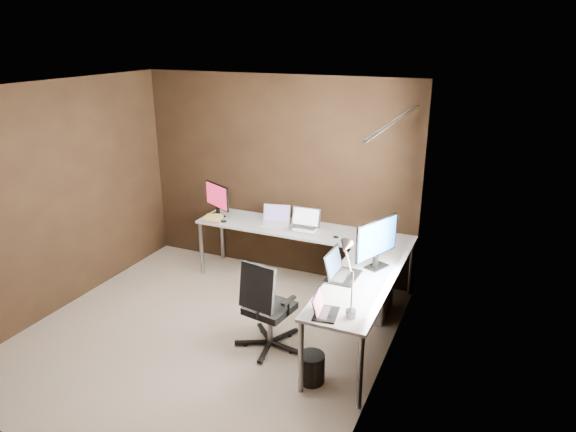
% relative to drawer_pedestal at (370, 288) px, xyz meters
% --- Properties ---
extents(room, '(3.60, 3.60, 2.50)m').
position_rel_drawer_pedestal_xyz_m(room, '(-1.09, -1.08, 0.98)').
color(room, tan).
rests_on(room, ground).
extents(desk, '(2.65, 2.25, 0.73)m').
position_rel_drawer_pedestal_xyz_m(desk, '(-0.59, -0.11, 0.38)').
color(desk, silver).
rests_on(desk, ground).
extents(drawer_pedestal, '(0.42, 0.50, 0.60)m').
position_rel_drawer_pedestal_xyz_m(drawer_pedestal, '(0.00, 0.00, 0.00)').
color(drawer_pedestal, silver).
rests_on(drawer_pedestal, ground).
extents(monitor_left, '(0.45, 0.25, 0.43)m').
position_rel_drawer_pedestal_xyz_m(monitor_left, '(-2.12, 0.34, 0.67)').
color(monitor_left, black).
rests_on(monitor_left, desk).
extents(monitor_right, '(0.27, 0.57, 0.50)m').
position_rel_drawer_pedestal_xyz_m(monitor_right, '(0.12, -0.35, 0.71)').
color(monitor_right, black).
rests_on(monitor_right, desk).
extents(laptop_white, '(0.38, 0.31, 0.22)m').
position_rel_drawer_pedestal_xyz_m(laptop_white, '(-1.31, 0.37, 0.48)').
color(laptop_white, silver).
rests_on(laptop_white, desk).
extents(laptop_silver, '(0.37, 0.27, 0.24)m').
position_rel_drawer_pedestal_xyz_m(laptop_silver, '(-0.94, 0.36, 0.48)').
color(laptop_silver, silver).
rests_on(laptop_silver, desk).
extents(laptop_black_big, '(0.28, 0.40, 0.26)m').
position_rel_drawer_pedestal_xyz_m(laptop_black_big, '(-0.14, -0.70, 0.49)').
color(laptop_black_big, black).
rests_on(laptop_black_big, desk).
extents(laptop_black_small, '(0.23, 0.29, 0.18)m').
position_rel_drawer_pedestal_xyz_m(laptop_black_small, '(-0.05, -1.43, 0.47)').
color(laptop_black_small, black).
rests_on(laptop_black_small, desk).
extents(book_stack, '(0.25, 0.22, 0.07)m').
position_rel_drawer_pedestal_xyz_m(book_stack, '(-2.07, 0.15, 0.46)').
color(book_stack, '#956850').
rests_on(book_stack, desk).
extents(mouse_left, '(0.10, 0.09, 0.03)m').
position_rel_drawer_pedestal_xyz_m(mouse_left, '(-1.93, 0.15, 0.45)').
color(mouse_left, black).
rests_on(mouse_left, desk).
extents(mouse_corner, '(0.09, 0.07, 0.03)m').
position_rel_drawer_pedestal_xyz_m(mouse_corner, '(-0.48, 0.21, 0.44)').
color(mouse_corner, black).
rests_on(mouse_corner, desk).
extents(desk_lamp, '(0.20, 0.24, 0.65)m').
position_rel_drawer_pedestal_xyz_m(desk_lamp, '(0.11, -1.32, 0.84)').
color(desk_lamp, slate).
rests_on(desk_lamp, desk).
extents(office_chair, '(0.53, 0.54, 0.95)m').
position_rel_drawer_pedestal_xyz_m(office_chair, '(-0.74, -1.07, -0.02)').
color(office_chair, black).
rests_on(office_chair, ground).
extents(wastebasket, '(0.24, 0.24, 0.27)m').
position_rel_drawer_pedestal_xyz_m(wastebasket, '(-0.15, -1.39, -0.16)').
color(wastebasket, black).
rests_on(wastebasket, ground).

